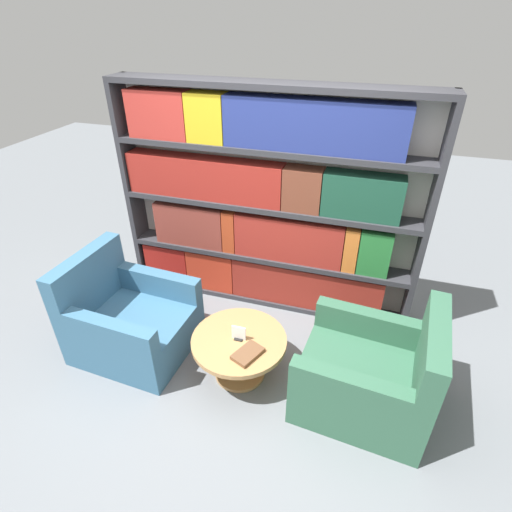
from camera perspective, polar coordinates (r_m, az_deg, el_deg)
name	(u,v)px	position (r m, az deg, el deg)	size (l,w,h in m)	color
ground_plane	(224,384)	(3.49, -4.53, -17.71)	(14.00, 14.00, 0.00)	slate
bookshelf	(263,208)	(3.79, 1.06, 6.92)	(2.86, 0.30, 2.15)	silver
armchair_left	(129,321)	(3.76, -17.66, -8.83)	(0.99, 0.88, 0.90)	#386684
armchair_right	(371,376)	(3.26, 16.05, -16.20)	(1.02, 0.91, 0.90)	#336047
coffee_table	(239,349)	(3.35, -2.40, -13.11)	(0.77, 0.77, 0.40)	#AD7F4C
table_sign	(239,334)	(3.23, -2.47, -11.06)	(0.12, 0.06, 0.13)	black
stray_book	(248,354)	(3.13, -1.18, -13.76)	(0.23, 0.28, 0.03)	brown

